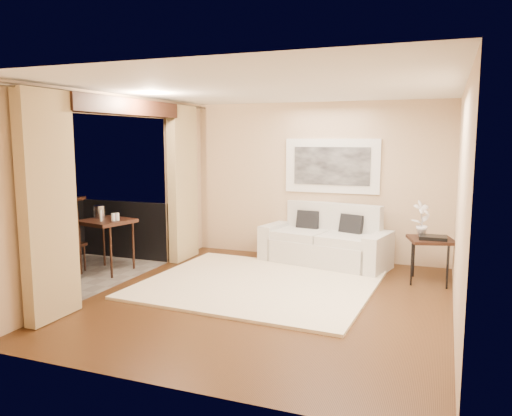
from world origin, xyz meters
The scene contains 18 objects.
floor centered at (0.00, 0.00, 0.00)m, with size 5.00×5.00×0.00m, color #4D2F16.
room_shell centered at (-2.13, 0.00, 2.52)m, with size 5.00×6.40×5.00m.
balcony centered at (-3.31, 0.00, 0.18)m, with size 1.81×2.60×1.17m.
curtains centered at (-2.11, 0.00, 1.34)m, with size 0.16×4.80×2.64m.
artwork centered at (0.26, 2.46, 1.62)m, with size 1.62×0.07×0.92m.
rug centered at (-0.35, 0.52, 0.02)m, with size 3.16×2.75×0.04m, color #FFF0CD.
sofa centered at (0.28, 2.09, 0.35)m, with size 2.22×1.30×1.00m.
side_table centered at (1.93, 1.57, 0.60)m, with size 0.74×0.74×0.66m.
tray centered at (1.96, 1.50, 0.68)m, with size 0.38×0.28×0.05m, color black.
orchid centered at (1.78, 1.69, 0.92)m, with size 0.28×0.19×0.53m, color white.
bistro_table centered at (-2.84, 0.40, 0.75)m, with size 0.84×0.84×0.83m.
balcony_chair_far centered at (-3.38, 0.04, 0.54)m, with size 0.42×0.42×0.94m.
balcony_chair_near centered at (-3.30, -0.05, 0.59)m, with size 0.50×0.50×1.02m.
ice_bucket centered at (-3.04, 0.50, 0.93)m, with size 0.18×0.18×0.20m, color silver.
candle centered at (-2.75, 0.54, 0.86)m, with size 0.06×0.06×0.07m, color red.
vase centered at (-2.82, 0.25, 0.92)m, with size 0.04×0.04×0.18m, color silver.
glass_a centered at (-2.66, 0.34, 0.89)m, with size 0.06×0.06×0.12m, color silver.
glass_b centered at (-2.63, 0.40, 0.89)m, with size 0.06×0.06×0.12m, color silver.
Camera 1 is at (2.09, -5.93, 2.09)m, focal length 35.00 mm.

